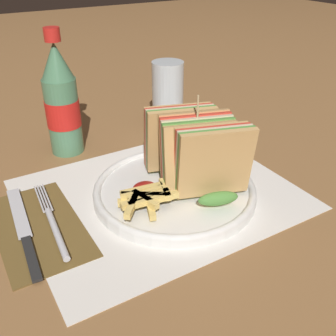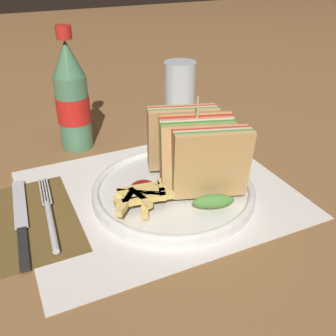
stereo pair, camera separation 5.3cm
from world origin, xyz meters
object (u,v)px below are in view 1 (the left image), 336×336
club_sandwich (196,151)px  knife (23,230)px  plate_main (175,190)px  glass_near (168,96)px  coke_bottle_near (62,102)px  fork (54,226)px

club_sandwich → knife: (-0.26, 0.03, -0.06)m
plate_main → glass_near: 0.27m
coke_bottle_near → club_sandwich: bearing=-61.9°
coke_bottle_near → fork: bearing=-112.7°
fork → club_sandwich: bearing=0.2°
knife → coke_bottle_near: bearing=62.1°
fork → coke_bottle_near: coke_bottle_near is taller
knife → coke_bottle_near: size_ratio=0.95×
glass_near → coke_bottle_near: bearing=178.9°
knife → coke_bottle_near: (0.13, 0.21, 0.09)m
plate_main → knife: plate_main is taller
fork → coke_bottle_near: bearing=71.7°
plate_main → fork: size_ratio=1.34×
plate_main → glass_near: bearing=61.6°
club_sandwich → fork: (-0.22, 0.02, -0.06)m
club_sandwich → plate_main: bearing=172.7°
plate_main → coke_bottle_near: coke_bottle_near is taller
plate_main → club_sandwich: 0.07m
club_sandwich → knife: 0.27m
plate_main → glass_near: size_ratio=1.79×
plate_main → club_sandwich: (0.03, -0.00, 0.06)m
club_sandwich → fork: bearing=175.8°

